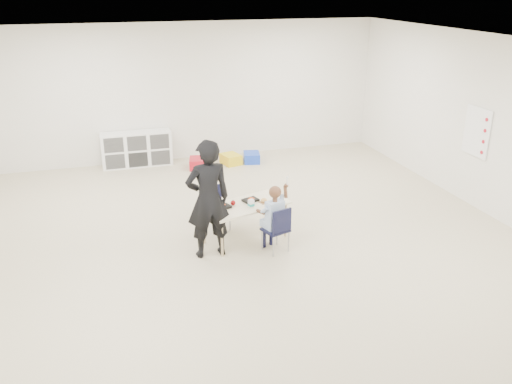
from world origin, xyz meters
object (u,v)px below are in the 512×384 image
object	(u,v)px
chair_near	(275,229)
child	(276,216)
table	(245,222)
adult	(208,199)
cubby_shelf	(137,149)

from	to	relation	value
chair_near	child	xyz separation A→B (m)	(0.00, 0.00, 0.19)
table	child	distance (m)	0.60
table	child	size ratio (longest dim) A/B	1.28
table	chair_near	world-z (taller)	chair_near
chair_near	child	world-z (taller)	child
chair_near	adult	world-z (taller)	adult
table	cubby_shelf	world-z (taller)	cubby_shelf
child	cubby_shelf	bearing A→B (deg)	90.61
cubby_shelf	table	bearing A→B (deg)	-73.28
cubby_shelf	adult	size ratio (longest dim) A/B	0.85
chair_near	cubby_shelf	world-z (taller)	cubby_shelf
table	cubby_shelf	bearing A→B (deg)	88.59
cubby_shelf	adult	bearing A→B (deg)	-82.18
chair_near	child	bearing A→B (deg)	71.88
table	child	bearing A→B (deg)	-74.05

